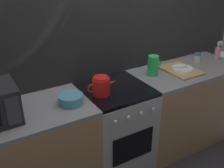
% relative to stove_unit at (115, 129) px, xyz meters
% --- Properties ---
extents(ground_plane, '(8.00, 8.00, 0.00)m').
position_rel_stove_unit_xyz_m(ground_plane, '(0.00, 0.00, -0.45)').
color(ground_plane, '#2D2D33').
extents(back_wall, '(3.60, 0.05, 2.40)m').
position_rel_stove_unit_xyz_m(back_wall, '(0.00, 0.32, 0.75)').
color(back_wall, gray).
rests_on(back_wall, ground_plane).
extents(counter_left, '(1.20, 0.60, 0.90)m').
position_rel_stove_unit_xyz_m(counter_left, '(-0.90, 0.00, 0.00)').
color(counter_left, '#997251').
rests_on(counter_left, ground_plane).
extents(stove_unit, '(0.60, 0.63, 0.90)m').
position_rel_stove_unit_xyz_m(stove_unit, '(0.00, 0.00, 0.00)').
color(stove_unit, '#9E9EA3').
rests_on(stove_unit, ground_plane).
extents(counter_right, '(1.20, 0.60, 0.90)m').
position_rel_stove_unit_xyz_m(counter_right, '(0.90, 0.00, 0.00)').
color(counter_right, '#997251').
rests_on(counter_right, ground_plane).
extents(kettle, '(0.28, 0.15, 0.17)m').
position_rel_stove_unit_xyz_m(kettle, '(-0.17, -0.04, 0.53)').
color(kettle, red).
rests_on(kettle, stove_unit).
extents(mixing_bowl, '(0.20, 0.20, 0.08)m').
position_rel_stove_unit_xyz_m(mixing_bowl, '(-0.46, -0.05, 0.49)').
color(mixing_bowl, teal).
rests_on(mixing_bowl, counter_left).
extents(pitcher, '(0.16, 0.11, 0.20)m').
position_rel_stove_unit_xyz_m(pitcher, '(0.47, 0.06, 0.55)').
color(pitcher, green).
rests_on(pitcher, counter_right).
extents(dish_pile, '(0.30, 0.40, 0.06)m').
position_rel_stove_unit_xyz_m(dish_pile, '(0.78, -0.02, 0.47)').
color(dish_pile, tan).
rests_on(dish_pile, counter_right).
extents(spice_jar, '(0.08, 0.08, 0.10)m').
position_rel_stove_unit_xyz_m(spice_jar, '(1.12, 0.09, 0.50)').
color(spice_jar, silver).
rests_on(spice_jar, counter_right).
extents(spray_bottle, '(0.08, 0.06, 0.20)m').
position_rel_stove_unit_xyz_m(spray_bottle, '(1.40, 0.04, 0.53)').
color(spray_bottle, pink).
rests_on(spray_bottle, counter_right).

